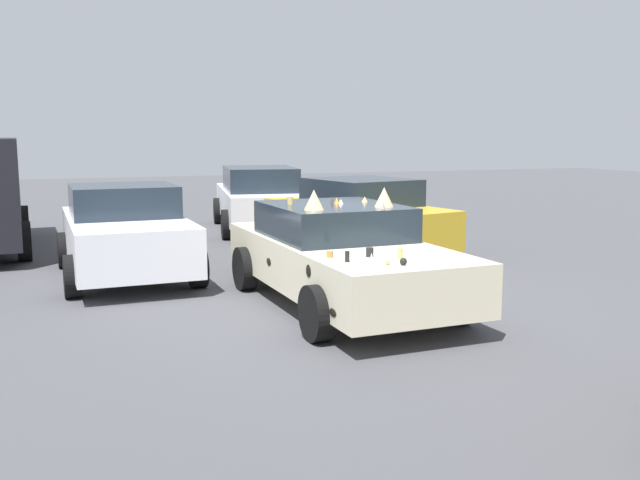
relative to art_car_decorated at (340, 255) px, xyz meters
name	(u,v)px	position (x,y,z in m)	size (l,w,h in m)	color
ground_plane	(341,305)	(-0.05, 0.00, -0.68)	(60.00, 60.00, 0.00)	#47474C
art_car_decorated	(340,255)	(0.00, 0.00, 0.00)	(4.58, 2.16, 1.58)	beige
parked_sedan_near_left	(259,198)	(7.50, -0.99, 0.08)	(4.75, 2.45, 1.51)	white
parked_sedan_behind_left	(125,232)	(2.93, 2.50, 0.04)	(3.94, 2.07, 1.47)	white
parked_sedan_behind_right	(357,217)	(3.50, -1.79, 0.04)	(4.31, 2.62, 1.45)	gold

